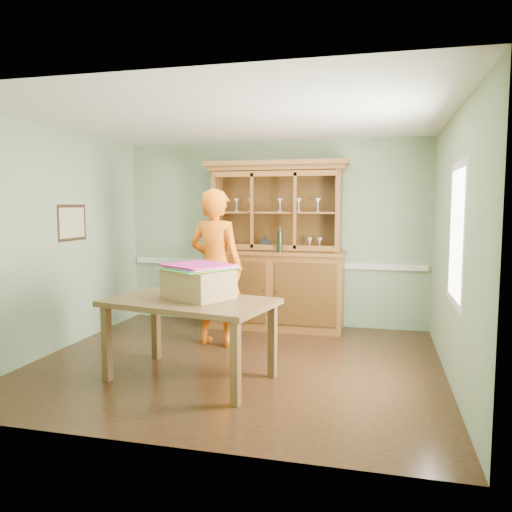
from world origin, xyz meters
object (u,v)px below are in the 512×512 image
(cardboard_box, at_px, (198,284))
(person, at_px, (216,268))
(dining_table, at_px, (190,309))
(china_hutch, at_px, (275,270))

(cardboard_box, relative_size, person, 0.32)
(cardboard_box, distance_m, person, 1.19)
(dining_table, bearing_deg, person, 108.30)
(dining_table, height_order, cardboard_box, cardboard_box)
(china_hutch, bearing_deg, cardboard_box, -98.63)
(china_hutch, height_order, person, china_hutch)
(china_hutch, relative_size, cardboard_box, 3.82)
(dining_table, distance_m, cardboard_box, 0.27)
(china_hutch, xyz_separation_m, person, (-0.54, -1.05, 0.15))
(cardboard_box, xyz_separation_m, person, (-0.21, 1.17, 0.02))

